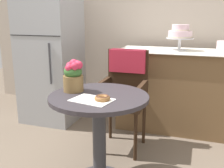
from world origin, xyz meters
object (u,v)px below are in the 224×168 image
object	(u,v)px
refrigerator	(51,52)
wicker_chair	(125,83)
tiered_cake_stand	(180,34)
donut_front	(102,98)
flower_vase	(73,76)
cafe_table	(99,123)

from	to	relation	value
refrigerator	wicker_chair	bearing A→B (deg)	-20.78
wicker_chair	tiered_cake_stand	bearing A→B (deg)	56.89
donut_front	flower_vase	size ratio (longest dim) A/B	0.45
refrigerator	cafe_table	bearing A→B (deg)	-46.33
flower_vase	cafe_table	bearing A→B (deg)	-10.02
cafe_table	tiered_cake_stand	distance (m)	1.49
cafe_table	tiered_cake_stand	world-z (taller)	tiered_cake_stand
wicker_chair	flower_vase	xyz separation A→B (m)	(-0.21, -0.66, 0.20)
donut_front	tiered_cake_stand	bearing A→B (deg)	75.22
wicker_chair	tiered_cake_stand	distance (m)	0.87
donut_front	tiered_cake_stand	distance (m)	1.50
donut_front	refrigerator	world-z (taller)	refrigerator
wicker_chair	donut_front	bearing A→B (deg)	-81.57
flower_vase	tiered_cake_stand	distance (m)	1.44
tiered_cake_stand	donut_front	bearing A→B (deg)	-104.78
cafe_table	wicker_chair	world-z (taller)	wicker_chair
cafe_table	wicker_chair	distance (m)	0.71
flower_vase	refrigerator	size ratio (longest dim) A/B	0.14
flower_vase	tiered_cake_stand	size ratio (longest dim) A/B	0.80
wicker_chair	tiered_cake_stand	world-z (taller)	tiered_cake_stand
flower_vase	refrigerator	xyz separation A→B (m)	(-0.83, 1.06, 0.01)
cafe_table	flower_vase	bearing A→B (deg)	169.98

